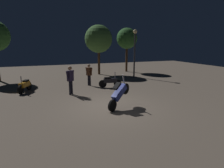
{
  "coord_description": "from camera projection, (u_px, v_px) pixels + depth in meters",
  "views": [
    {
      "loc": [
        -2.9,
        -8.02,
        3.06
      ],
      "look_at": [
        0.33,
        0.66,
        1.0
      ],
      "focal_mm": 28.69,
      "sensor_mm": 36.0,
      "label": 1
    }
  ],
  "objects": [
    {
      "name": "motorcycle_orange_parked_right",
      "position": [
        25.0,
        85.0,
        11.67
      ],
      "size": [
        0.71,
        1.58,
        1.11
      ],
      "rotation": [
        0.0,
        0.0,
        4.33
      ],
      "color": "black",
      "rests_on": "ground_plane"
    },
    {
      "name": "motorcycle_blue_foreground",
      "position": [
        119.0,
        93.0,
        8.62
      ],
      "size": [
        1.45,
        0.99,
        1.63
      ],
      "rotation": [
        0.0,
        0.0,
        0.57
      ],
      "color": "black",
      "rests_on": "ground_plane"
    },
    {
      "name": "tree_center_bg",
      "position": [
        127.0,
        39.0,
        19.74
      ],
      "size": [
        2.28,
        2.28,
        4.83
      ],
      "color": "#4C331E",
      "rests_on": "ground_plane"
    },
    {
      "name": "tree_left_bg",
      "position": [
        99.0,
        39.0,
        17.89
      ],
      "size": [
        2.75,
        2.75,
        4.95
      ],
      "color": "#4C331E",
      "rests_on": "ground_plane"
    },
    {
      "name": "streetlamp_near",
      "position": [
        135.0,
        47.0,
        16.52
      ],
      "size": [
        0.36,
        0.36,
        4.37
      ],
      "color": "#38383D",
      "rests_on": "ground_plane"
    },
    {
      "name": "ground_plane",
      "position": [
        110.0,
        107.0,
        8.99
      ],
      "size": [
        40.0,
        40.0,
        0.0
      ],
      "primitive_type": "plane",
      "color": "#756656"
    },
    {
      "name": "person_bystander_far",
      "position": [
        89.0,
        73.0,
        13.35
      ],
      "size": [
        0.45,
        0.59,
        1.62
      ],
      "rotation": [
        0.0,
        0.0,
        3.75
      ],
      "color": "black",
      "rests_on": "ground_plane"
    },
    {
      "name": "motorcycle_black_parked_left",
      "position": [
        110.0,
        81.0,
        12.89
      ],
      "size": [
        1.65,
        0.47,
        1.11
      ],
      "rotation": [
        0.0,
        0.0,
        6.1
      ],
      "color": "black",
      "rests_on": "ground_plane"
    },
    {
      "name": "person_rider_beside",
      "position": [
        70.0,
        78.0,
        10.9
      ],
      "size": [
        0.58,
        0.49,
        1.77
      ],
      "rotation": [
        0.0,
        0.0,
        2.24
      ],
      "color": "black",
      "rests_on": "ground_plane"
    }
  ]
}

